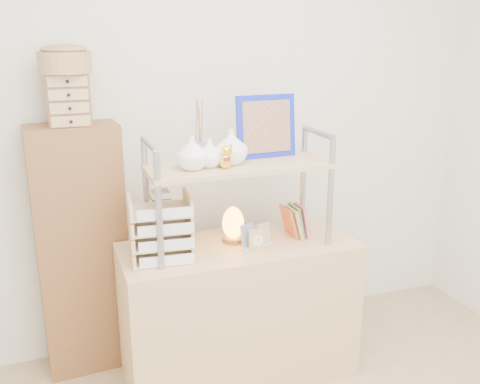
% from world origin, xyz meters
% --- Properties ---
extents(room_shell, '(3.42, 3.41, 2.61)m').
position_xyz_m(room_shell, '(0.00, 0.39, 1.69)').
color(room_shell, silver).
rests_on(room_shell, ground).
extents(desk, '(1.20, 0.50, 0.75)m').
position_xyz_m(desk, '(0.00, 1.20, 0.38)').
color(desk, tan).
rests_on(desk, ground).
extents(cabinet, '(0.46, 0.27, 1.35)m').
position_xyz_m(cabinet, '(-0.75, 1.57, 0.68)').
color(cabinet, brown).
rests_on(cabinet, ground).
extents(hutch, '(0.90, 0.34, 0.74)m').
position_xyz_m(hutch, '(-0.03, 1.21, 1.19)').
color(hutch, '#9599A3').
rests_on(hutch, desk).
extents(letter_tray, '(0.30, 0.28, 0.34)m').
position_xyz_m(letter_tray, '(-0.40, 1.17, 0.88)').
color(letter_tray, tan).
rests_on(letter_tray, desk).
extents(salt_lamp, '(0.12, 0.12, 0.19)m').
position_xyz_m(salt_lamp, '(-0.01, 1.25, 0.85)').
color(salt_lamp, brown).
rests_on(salt_lamp, desk).
extents(desk_clock, '(0.08, 0.05, 0.11)m').
position_xyz_m(desk_clock, '(0.06, 1.10, 0.80)').
color(desk_clock, tan).
rests_on(desk_clock, desk).
extents(postcard_stand, '(0.18, 0.10, 0.12)m').
position_xyz_m(postcard_stand, '(0.07, 1.15, 0.79)').
color(postcard_stand, white).
rests_on(postcard_stand, desk).
extents(drawer_chest, '(0.20, 0.16, 0.25)m').
position_xyz_m(drawer_chest, '(-0.75, 1.55, 1.48)').
color(drawer_chest, brown).
rests_on(drawer_chest, cabinet).
extents(woven_basket, '(0.25, 0.25, 0.10)m').
position_xyz_m(woven_basket, '(-0.75, 1.55, 1.65)').
color(woven_basket, olive).
rests_on(woven_basket, drawer_chest).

